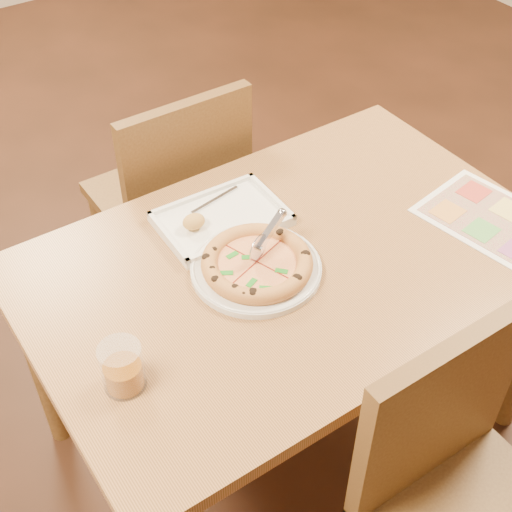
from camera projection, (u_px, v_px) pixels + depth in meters
room at (304, 10)px, 1.32m from camera, size 7.00×7.00×7.00m
dining_table at (291, 283)px, 1.80m from camera, size 1.30×0.85×0.72m
chair_near at (460, 475)px, 1.49m from camera, size 0.42×0.42×0.47m
chair_far at (176, 185)px, 2.22m from camera, size 0.42×0.42×0.47m
plate at (256, 269)px, 1.71m from camera, size 0.41×0.41×0.02m
pizza at (257, 263)px, 1.69m from camera, size 0.27×0.27×0.04m
pizza_cutter at (267, 236)px, 1.68m from camera, size 0.13×0.06×0.08m
appetizer_tray at (220, 220)px, 1.83m from camera, size 0.33×0.23×0.06m
glass_tumbler at (123, 370)px, 1.44m from camera, size 0.09×0.09×0.11m
menu at (495, 220)px, 1.85m from camera, size 0.32×0.40×0.00m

